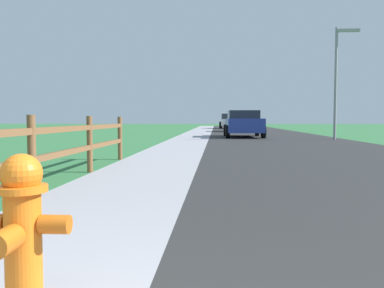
{
  "coord_description": "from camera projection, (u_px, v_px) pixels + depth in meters",
  "views": [
    {
      "loc": [
        0.41,
        -0.76,
        1.04
      ],
      "look_at": [
        -0.0,
        6.02,
        0.62
      ],
      "focal_mm": 38.41,
      "sensor_mm": 36.0,
      "label": 1
    }
  ],
  "objects": [
    {
      "name": "parked_car_white",
      "position": [
        229.0,
        121.0,
        44.72
      ],
      "size": [
        2.1,
        4.31,
        1.6
      ],
      "color": "white",
      "rests_on": "ground"
    },
    {
      "name": "road_asphalt",
      "position": [
        263.0,
        134.0,
        27.53
      ],
      "size": [
        7.0,
        66.0,
        0.01
      ],
      "primitive_type": "cube",
      "color": "#2B2B2B",
      "rests_on": "ground"
    },
    {
      "name": "ground_plane",
      "position": [
        210.0,
        135.0,
        25.75
      ],
      "size": [
        120.0,
        120.0,
        0.0
      ],
      "primitive_type": "plane",
      "color": "#33713E"
    },
    {
      "name": "curb_concrete",
      "position": [
        167.0,
        134.0,
        27.93
      ],
      "size": [
        6.0,
        66.0,
        0.01
      ],
      "primitive_type": "cube",
      "color": "#A09EA5",
      "rests_on": "ground"
    },
    {
      "name": "street_lamp",
      "position": [
        338.0,
        72.0,
        20.35
      ],
      "size": [
        1.17,
        0.2,
        5.54
      ],
      "color": "gray",
      "rests_on": "ground"
    },
    {
      "name": "fire_hydrant",
      "position": [
        22.0,
        231.0,
        2.16
      ],
      "size": [
        0.51,
        0.43,
        0.86
      ],
      "color": "orange",
      "rests_on": "ground"
    },
    {
      "name": "parked_suv_blue",
      "position": [
        243.0,
        123.0,
        23.57
      ],
      "size": [
        2.21,
        4.79,
        1.52
      ],
      "color": "navy",
      "rests_on": "ground"
    },
    {
      "name": "grass_verge",
      "position": [
        145.0,
        134.0,
        28.02
      ],
      "size": [
        5.0,
        66.0,
        0.0
      ],
      "primitive_type": "cube",
      "color": "#33713E",
      "rests_on": "ground"
    },
    {
      "name": "parked_car_black",
      "position": [
        241.0,
        122.0,
        33.73
      ],
      "size": [
        2.12,
        4.43,
        1.53
      ],
      "color": "black",
      "rests_on": "ground"
    },
    {
      "name": "rail_fence",
      "position": [
        32.0,
        149.0,
        5.42
      ],
      "size": [
        0.11,
        10.03,
        1.09
      ],
      "color": "brown",
      "rests_on": "ground"
    }
  ]
}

